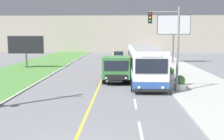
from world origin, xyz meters
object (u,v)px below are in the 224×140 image
planter_round_third (161,67)px  billboard_small (26,45)px  planter_round_second (170,73)px  dump_truck (117,68)px  billboard_large (174,27)px  traffic_light_mast (170,39)px  car_distant (119,56)px  planter_round_near (180,83)px  city_bus (144,63)px

planter_round_third → billboard_small: bearing=170.9°
planter_round_second → planter_round_third: size_ratio=0.98×
dump_truck → planter_round_second: size_ratio=6.19×
billboard_large → traffic_light_mast: bearing=-101.8°
car_distant → dump_truck: bearing=-89.8°
dump_truck → billboard_small: 14.87m
dump_truck → planter_round_near: 6.19m
city_bus → car_distant: bearing=97.7°
dump_truck → car_distant: (-0.05, 20.10, -0.53)m
dump_truck → car_distant: dump_truck is taller
dump_truck → planter_round_third: bearing=52.4°
car_distant → billboard_large: size_ratio=0.61×
billboard_large → billboard_small: billboard_large is taller
city_bus → billboard_large: billboard_large is taller
planter_round_second → planter_round_third: bearing=91.5°
city_bus → billboard_large: 15.96m
billboard_small → planter_round_near: 21.07m
billboard_large → dump_truck: bearing=-117.5°
billboard_large → planter_round_near: (-3.11, -19.14, -4.81)m
billboard_small → planter_round_near: billboard_small is taller
traffic_light_mast → billboard_small: (-15.57, 13.46, -1.10)m
dump_truck → billboard_large: size_ratio=0.97×
dump_truck → traffic_light_mast: bearing=-48.1°
billboard_large → planter_round_second: (-2.93, -14.07, -4.81)m
traffic_light_mast → city_bus: bearing=104.6°
billboard_small → planter_round_third: size_ratio=4.00×
billboard_large → planter_round_third: 10.65m
car_distant → billboard_large: 10.45m
traffic_light_mast → billboard_small: bearing=139.1°
planter_round_near → billboard_small: bearing=142.3°
dump_truck → car_distant: size_ratio=1.59×
dump_truck → planter_round_near: (4.93, -3.70, -0.65)m
dump_truck → billboard_large: (8.04, 15.44, 4.16)m
car_distant → planter_round_near: 24.31m
billboard_large → planter_round_third: bearing=-108.8°
billboard_small → planter_round_second: billboard_small is taller
car_distant → traffic_light_mast: 25.00m
dump_truck → planter_round_third: (4.97, 6.44, -0.64)m
planter_round_third → planter_round_second: bearing=-88.5°
planter_round_third → city_bus: bearing=-113.9°
car_distant → traffic_light_mast: traffic_light_mast is taller
billboard_large → planter_round_third: size_ratio=6.22×
car_distant → billboard_large: billboard_large is taller
dump_truck → planter_round_second: bearing=15.1°
planter_round_third → billboard_large: bearing=71.2°
dump_truck → traffic_light_mast: traffic_light_mast is taller
car_distant → planter_round_third: bearing=-69.8°
billboard_large → city_bus: bearing=-110.8°
traffic_light_mast → billboard_large: size_ratio=0.89×
traffic_light_mast → planter_round_second: (1.19, 5.74, -3.41)m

